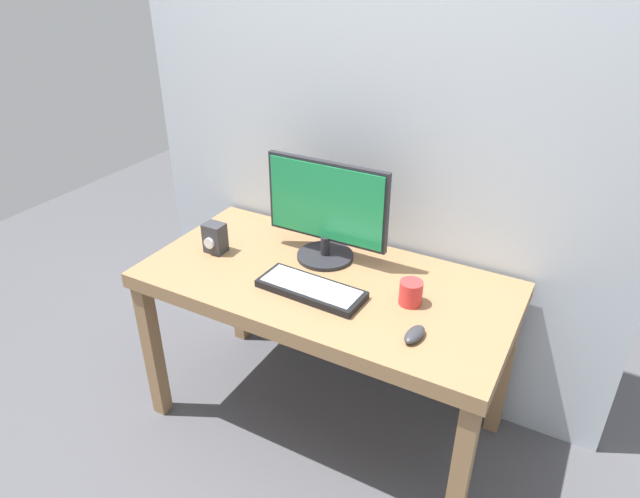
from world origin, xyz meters
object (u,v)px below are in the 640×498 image
object	(u,v)px
desk	(325,296)
audio_controller	(215,238)
mouse	(415,334)
coffee_mug	(411,293)
monitor	(326,211)
keyboard_primary	(312,289)

from	to	relation	value
desk	audio_controller	bearing A→B (deg)	-176.21
mouse	coffee_mug	bearing A→B (deg)	121.55
mouse	audio_controller	xyz separation A→B (m)	(-0.90, 0.15, 0.05)
desk	coffee_mug	size ratio (longest dim) A/B	15.90
monitor	mouse	world-z (taller)	monitor
audio_controller	coffee_mug	size ratio (longest dim) A/B	1.40
mouse	coffee_mug	distance (m)	0.20
monitor	audio_controller	xyz separation A→B (m)	(-0.41, -0.18, -0.14)
keyboard_primary	mouse	distance (m)	0.42
desk	monitor	xyz separation A→B (m)	(-0.07, 0.14, 0.28)
mouse	monitor	bearing A→B (deg)	153.25
desk	keyboard_primary	xyz separation A→B (m)	(0.00, -0.11, 0.09)
desk	keyboard_primary	world-z (taller)	keyboard_primary
desk	monitor	bearing A→B (deg)	117.19
mouse	desk	bearing A→B (deg)	163.46
keyboard_primary	audio_controller	size ratio (longest dim) A/B	3.24
keyboard_primary	monitor	bearing A→B (deg)	107.40
desk	audio_controller	size ratio (longest dim) A/B	11.32
monitor	keyboard_primary	bearing A→B (deg)	-72.60
keyboard_primary	mouse	bearing A→B (deg)	-9.65
keyboard_primary	audio_controller	world-z (taller)	audio_controller
keyboard_primary	audio_controller	distance (m)	0.50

